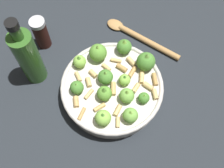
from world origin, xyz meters
TOP-DOWN VIEW (x-y plane):
  - ground_plane at (0.00, 0.00)m, footprint 2.40×2.40m
  - cooking_pan at (-0.00, -0.00)m, footprint 0.26×0.26m
  - pepper_shaker at (0.14, -0.20)m, footprint 0.04×0.04m
  - olive_oil_bottle at (0.18, -0.11)m, footprint 0.06×0.06m
  - wooden_spoon at (-0.12, -0.15)m, footprint 0.17×0.20m

SIDE VIEW (x-z plane):
  - ground_plane at x=0.00m, z-range 0.00..0.00m
  - wooden_spoon at x=-0.12m, z-range 0.00..0.02m
  - cooking_pan at x=0.00m, z-range -0.02..0.09m
  - pepper_shaker at x=0.14m, z-range 0.00..0.10m
  - olive_oil_bottle at x=0.18m, z-range -0.02..0.20m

